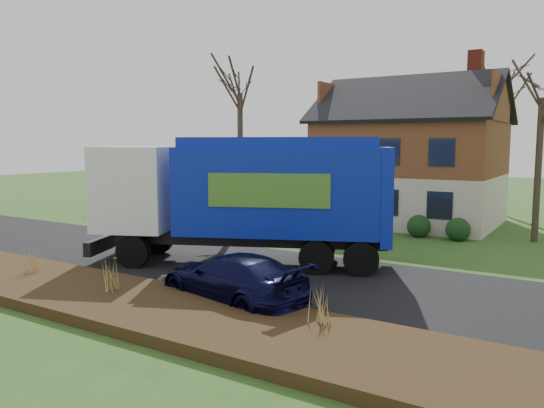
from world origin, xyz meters
The scene contains 14 objects.
ground centered at (0.00, 0.00, 0.00)m, with size 120.00×120.00×0.00m, color #2C531B.
road centered at (0.00, 0.00, 0.01)m, with size 80.00×7.00×0.02m, color black.
mulch_verge centered at (0.00, -5.30, 0.15)m, with size 80.00×3.50×0.30m, color black.
main_house centered at (1.49, 13.91, 4.03)m, with size 12.95×8.95×9.26m.
ranch_house centered at (-12.00, 13.00, 1.81)m, with size 9.80×8.20×3.70m.
garbage_truck centered at (0.19, 0.74, 2.66)m, with size 11.04×6.90×4.62m.
silver_sedan centered at (-5.09, 4.95, 0.83)m, with size 1.76×5.04×1.66m, color #A6A8AE.
navy_wagon centered at (2.50, -3.40, 0.69)m, with size 1.94×4.77×1.38m, color black.
tree_front_west centered at (-5.32, 8.00, 8.03)m, with size 3.28×3.28×9.74m.
tree_front_east centered at (8.59, 11.22, 7.42)m, with size 3.29×3.29×9.13m.
tree_back centered at (5.55, 20.73, 8.86)m, with size 3.36×3.36×10.63m.
grass_clump_west centered at (-4.34, -4.96, 0.75)m, with size 0.34×0.28×0.90m.
grass_clump_mid centered at (-0.45, -5.14, 0.78)m, with size 0.34×0.28×0.95m.
grass_clump_east centered at (5.70, -4.43, 0.73)m, with size 0.35×0.28×0.86m.
Camera 1 is at (11.03, -14.99, 4.41)m, focal length 35.00 mm.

